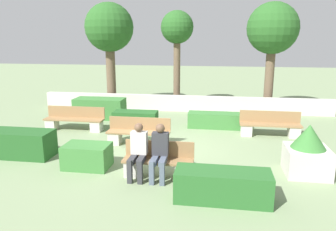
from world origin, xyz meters
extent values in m
plane|color=gray|center=(0.00, 0.00, 0.00)|extent=(60.00, 60.00, 0.00)
cube|color=beige|center=(0.00, 5.24, 0.35)|extent=(13.01, 0.30, 0.71)
cube|color=#937047|center=(0.22, -2.07, 0.40)|extent=(1.68, 0.44, 0.05)
cube|color=#937047|center=(0.22, -1.83, 0.63)|extent=(1.68, 0.04, 0.40)
cube|color=beige|center=(-0.39, -2.07, 0.19)|extent=(0.36, 0.40, 0.38)
cube|color=beige|center=(0.83, -2.07, 0.19)|extent=(0.36, 0.40, 0.38)
cube|color=#937047|center=(-3.50, 1.45, 0.40)|extent=(2.15, 0.44, 0.05)
cube|color=#937047|center=(-3.50, 1.70, 0.63)|extent=(2.15, 0.04, 0.40)
cube|color=beige|center=(-4.34, 1.45, 0.19)|extent=(0.36, 0.40, 0.38)
cube|color=beige|center=(-2.65, 1.45, 0.19)|extent=(0.36, 0.40, 0.38)
cube|color=#937047|center=(-0.82, 0.18, 0.40)|extent=(1.96, 0.44, 0.05)
cube|color=#937047|center=(-0.82, 0.43, 0.63)|extent=(1.96, 0.05, 0.40)
cube|color=beige|center=(-1.57, 0.18, 0.19)|extent=(0.36, 0.40, 0.38)
cube|color=beige|center=(-0.07, 0.18, 0.19)|extent=(0.36, 0.40, 0.38)
cube|color=#937047|center=(3.35, 1.75, 0.40)|extent=(2.01, 0.44, 0.05)
cube|color=#937047|center=(3.35, 1.99, 0.63)|extent=(2.01, 0.04, 0.40)
cube|color=beige|center=(2.57, 1.75, 0.19)|extent=(0.36, 0.40, 0.38)
cube|color=beige|center=(4.12, 1.75, 0.19)|extent=(0.36, 0.40, 0.38)
cube|color=#515B70|center=(0.18, -2.28, 0.49)|extent=(0.14, 0.46, 0.13)
cube|color=#515B70|center=(0.38, -2.28, 0.49)|extent=(0.14, 0.46, 0.13)
cube|color=#515B70|center=(0.16, -2.51, 0.28)|extent=(0.11, 0.11, 0.56)
cube|color=#515B70|center=(0.40, -2.51, 0.28)|extent=(0.11, 0.11, 0.56)
cube|color=#333338|center=(0.28, -2.04, 0.83)|extent=(0.38, 0.22, 0.54)
sphere|color=brown|center=(0.28, -2.06, 1.21)|extent=(0.22, 0.22, 0.22)
cube|color=#333338|center=(-0.33, -2.28, 0.49)|extent=(0.14, 0.46, 0.13)
cube|color=#333338|center=(-0.13, -2.28, 0.49)|extent=(0.14, 0.46, 0.13)
cube|color=#333338|center=(-0.35, -2.51, 0.28)|extent=(0.11, 0.11, 0.56)
cube|color=#333338|center=(-0.11, -2.51, 0.28)|extent=(0.11, 0.11, 0.56)
cube|color=beige|center=(-0.23, -2.04, 0.83)|extent=(0.38, 0.22, 0.54)
sphere|color=brown|center=(-0.23, -2.06, 1.20)|extent=(0.21, 0.21, 0.21)
cube|color=#235623|center=(-1.32, 1.84, 0.35)|extent=(1.56, 0.67, 0.69)
cube|color=#286028|center=(1.73, -3.02, 0.32)|extent=(1.94, 0.70, 0.64)
cube|color=#3D7A38|center=(1.58, 2.60, 0.28)|extent=(2.13, 0.65, 0.56)
cube|color=#235623|center=(-3.93, -1.28, 0.37)|extent=(2.02, 0.80, 0.74)
cube|color=#3D7A38|center=(-3.23, 3.38, 0.41)|extent=(2.04, 0.87, 0.83)
cube|color=#3D7A38|center=(-1.67, -1.76, 0.30)|extent=(1.15, 0.76, 0.61)
cube|color=beige|center=(3.76, -1.36, 0.33)|extent=(1.00, 1.00, 0.67)
cone|color=#387533|center=(3.76, -1.36, 0.96)|extent=(0.82, 0.82, 0.58)
cylinder|color=brown|center=(-3.54, 5.90, 1.55)|extent=(0.44, 0.44, 3.11)
sphere|color=#285B23|center=(-3.54, 5.90, 3.73)|extent=(2.27, 2.27, 2.27)
cylinder|color=brown|center=(-0.41, 6.37, 1.66)|extent=(0.32, 0.32, 3.31)
sphere|color=#285B23|center=(-0.41, 6.37, 3.73)|extent=(1.53, 1.53, 1.53)
cylinder|color=brown|center=(3.83, 6.00, 1.52)|extent=(0.40, 0.40, 3.04)
sphere|color=#285B23|center=(3.83, 6.00, 3.66)|extent=(2.24, 2.24, 2.24)
camera|label=1|loc=(1.58, -9.24, 3.24)|focal=35.00mm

